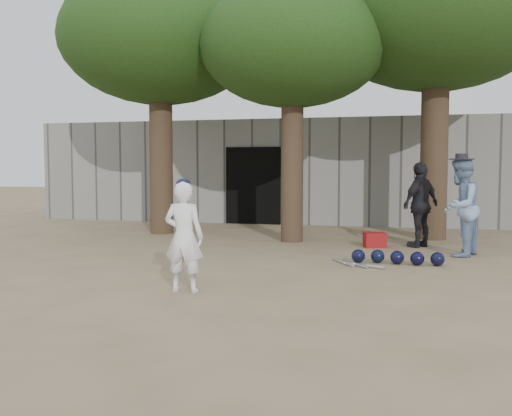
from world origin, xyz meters
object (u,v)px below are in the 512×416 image
(boy_player, at_px, (184,237))
(spectator_blue, at_px, (460,207))
(red_bag, at_px, (375,240))
(spectator_dark, at_px, (421,205))

(boy_player, bearing_deg, spectator_blue, -133.20)
(spectator_blue, bearing_deg, boy_player, -19.47)
(boy_player, distance_m, red_bag, 5.34)
(boy_player, relative_size, spectator_blue, 0.80)
(boy_player, height_order, red_bag, boy_player)
(boy_player, height_order, spectator_blue, spectator_blue)
(spectator_blue, height_order, spectator_dark, spectator_blue)
(spectator_blue, xyz_separation_m, red_bag, (-1.54, 0.81, -0.75))
(spectator_blue, distance_m, red_bag, 1.90)
(boy_player, xyz_separation_m, spectator_dark, (3.11, 5.08, 0.15))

